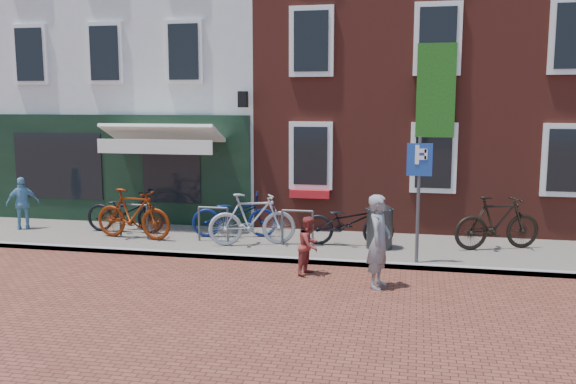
% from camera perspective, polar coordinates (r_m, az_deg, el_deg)
% --- Properties ---
extents(ground, '(80.00, 80.00, 0.00)m').
position_cam_1_polar(ground, '(12.96, -2.32, -6.53)').
color(ground, brown).
extents(sidewalk, '(24.00, 3.00, 0.10)m').
position_cam_1_polar(sidewalk, '(14.18, 3.10, -5.01)').
color(sidewalk, slate).
rests_on(sidewalk, ground).
extents(building_stucco, '(8.00, 8.00, 9.00)m').
position_cam_1_polar(building_stucco, '(20.81, -11.26, 11.44)').
color(building_stucco, silver).
rests_on(building_stucco, ground).
extents(building_brick_mid, '(6.00, 8.00, 10.00)m').
position_cam_1_polar(building_brick_mid, '(19.24, 8.81, 13.26)').
color(building_brick_mid, maroon).
rests_on(building_brick_mid, ground).
extents(litter_bin, '(0.57, 0.57, 1.06)m').
position_cam_1_polar(litter_bin, '(13.75, 8.54, -2.98)').
color(litter_bin, '#303032').
rests_on(litter_bin, sidewalk).
extents(parking_sign, '(0.50, 0.08, 2.56)m').
position_cam_1_polar(parking_sign, '(12.47, 12.10, 1.13)').
color(parking_sign, '#4C4C4F').
rests_on(parking_sign, sidewalk).
extents(woman, '(0.53, 0.69, 1.70)m').
position_cam_1_polar(woman, '(11.15, 8.48, -4.57)').
color(woman, gray).
rests_on(woman, ground).
extents(boy, '(0.58, 0.66, 1.14)m').
position_cam_1_polar(boy, '(11.93, 1.98, -5.00)').
color(boy, maroon).
rests_on(boy, ground).
extents(cafe_person, '(0.81, 0.75, 1.34)m').
position_cam_1_polar(cafe_person, '(17.07, -23.49, -0.95)').
color(cafe_person, '#649CBD').
rests_on(cafe_person, sidewalk).
extents(bicycle_0, '(2.06, 0.73, 1.08)m').
position_cam_1_polar(bicycle_0, '(15.80, -14.93, -1.72)').
color(bicycle_0, black).
rests_on(bicycle_0, sidewalk).
extents(bicycle_1, '(2.05, 0.81, 1.20)m').
position_cam_1_polar(bicycle_1, '(15.00, -14.24, -1.99)').
color(bicycle_1, '#5E1A04').
rests_on(bicycle_1, sidewalk).
extents(bicycle_2, '(2.16, 1.16, 1.08)m').
position_cam_1_polar(bicycle_2, '(14.80, -5.01, -2.13)').
color(bicycle_2, '#0A1951').
rests_on(bicycle_2, sidewalk).
extents(bicycle_3, '(2.06, 1.21, 1.20)m').
position_cam_1_polar(bicycle_3, '(13.91, -3.35, -2.55)').
color(bicycle_3, '#9C9D9E').
rests_on(bicycle_3, sidewalk).
extents(bicycle_4, '(2.09, 0.84, 1.08)m').
position_cam_1_polar(bicycle_4, '(13.92, 5.62, -2.82)').
color(bicycle_4, black).
rests_on(bicycle_4, sidewalk).
extents(bicycle_5, '(2.06, 1.23, 1.20)m').
position_cam_1_polar(bicycle_5, '(14.26, 18.93, -2.72)').
color(bicycle_5, black).
rests_on(bicycle_5, sidewalk).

